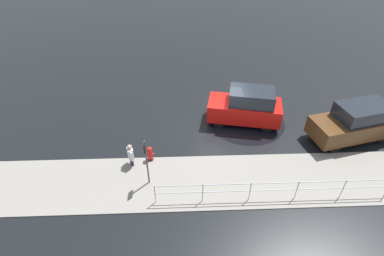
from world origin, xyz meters
TOP-DOWN VIEW (x-y plane):
  - ground_plane at (0.00, 0.00)m, footprint 60.00×60.00m
  - kerb_strip at (0.00, 4.20)m, footprint 24.00×3.20m
  - moving_hatchback at (-1.40, -0.17)m, footprint 4.16×2.43m
  - parked_sedan at (-6.68, 1.43)m, footprint 4.59×2.69m
  - fire_hydrant at (3.65, 2.73)m, footprint 0.42×0.31m
  - pedestrian at (4.48, 3.02)m, footprint 0.34×0.54m
  - metal_railing at (-1.57, 5.30)m, footprint 9.67×0.04m
  - sign_post at (3.59, 4.19)m, footprint 0.07×0.44m
  - puddle_patch at (-1.51, -0.23)m, footprint 4.28×4.28m

SIDE VIEW (x-z plane):
  - ground_plane at x=0.00m, z-range 0.00..0.00m
  - puddle_patch at x=-1.51m, z-range 0.00..0.01m
  - kerb_strip at x=0.00m, z-range 0.00..0.04m
  - fire_hydrant at x=3.65m, z-range 0.00..0.80m
  - pedestrian at x=4.48m, z-range 0.07..1.29m
  - metal_railing at x=-1.57m, z-range 0.20..1.25m
  - parked_sedan at x=-6.68m, z-range 0.01..1.99m
  - moving_hatchback at x=-1.40m, z-range 0.00..2.06m
  - sign_post at x=3.59m, z-range 0.38..2.78m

